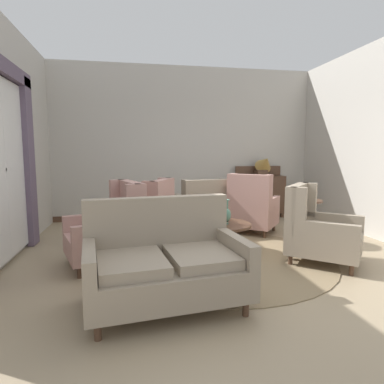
{
  "coord_description": "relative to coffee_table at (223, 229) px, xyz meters",
  "views": [
    {
      "loc": [
        -1.2,
        -4.02,
        1.47
      ],
      "look_at": [
        -0.33,
        0.69,
        0.89
      ],
      "focal_mm": 30.76,
      "sensor_mm": 36.0,
      "label": 1
    }
  ],
  "objects": [
    {
      "name": "armchair_foreground_right",
      "position": [
        -1.03,
        0.63,
        0.09
      ],
      "size": [
        1.04,
        1.02,
        1.05
      ],
      "rotation": [
        0.0,
        0.0,
        4.26
      ],
      "color": "tan",
      "rests_on": "ground"
    },
    {
      "name": "settee",
      "position": [
        -1.0,
        -1.5,
        0.06
      ],
      "size": [
        1.58,
        1.08,
        1.01
      ],
      "rotation": [
        0.0,
        0.0,
        0.12
      ],
      "color": "gray",
      "rests_on": "ground"
    },
    {
      "name": "wall_back",
      "position": [
        -0.1,
        2.73,
        1.3
      ],
      "size": [
        5.93,
        0.08,
        3.32
      ],
      "primitive_type": "cube",
      "color": "#BCB7AD",
      "rests_on": "ground"
    },
    {
      "name": "coffee_table",
      "position": [
        0.0,
        0.0,
        0.0
      ],
      "size": [
        0.83,
        0.83,
        0.44
      ],
      "color": "#4C3323",
      "rests_on": "ground"
    },
    {
      "name": "side_table",
      "position": [
        1.48,
        0.36,
        0.07
      ],
      "size": [
        0.56,
        0.56,
        0.69
      ],
      "color": "#4C3323",
      "rests_on": "ground"
    },
    {
      "name": "armchair_far_left",
      "position": [
        -1.57,
        -0.2,
        0.09
      ],
      "size": [
        1.11,
        1.05,
        1.08
      ],
      "rotation": [
        0.0,
        0.0,
        5.03
      ],
      "color": "tan",
      "rests_on": "ground"
    },
    {
      "name": "sideboard",
      "position": [
        1.56,
        2.43,
        0.18
      ],
      "size": [
        1.08,
        0.35,
        1.15
      ],
      "color": "#4C3323",
      "rests_on": "ground"
    },
    {
      "name": "armchair_near_window",
      "position": [
        -0.01,
        1.43,
        0.07
      ],
      "size": [
        0.96,
        0.91,
        0.98
      ],
      "rotation": [
        0.0,
        0.0,
        3.3
      ],
      "color": "gray",
      "rests_on": "ground"
    },
    {
      "name": "porcelain_vase",
      "position": [
        0.03,
        -0.04,
        0.24
      ],
      "size": [
        0.14,
        0.14,
        0.36
      ],
      "color": "#4C7A66",
      "rests_on": "coffee_table"
    },
    {
      "name": "gramophone",
      "position": [
        1.61,
        2.34,
        0.85
      ],
      "size": [
        0.38,
        0.49,
        0.55
      ],
      "color": "#4C3323",
      "rests_on": "sideboard"
    },
    {
      "name": "window_with_curtains",
      "position": [
        -2.89,
        0.11,
        1.05
      ],
      "size": [
        0.12,
        2.06,
        2.64
      ],
      "color": "silver"
    },
    {
      "name": "ground",
      "position": [
        -0.1,
        -0.52,
        -0.35
      ],
      "size": [
        9.08,
        9.08,
        0.0
      ],
      "primitive_type": "plane",
      "color": "#9E896B"
    },
    {
      "name": "area_rug",
      "position": [
        -0.1,
        -0.22,
        -0.35
      ],
      "size": [
        3.1,
        3.1,
        0.01
      ],
      "primitive_type": "cylinder",
      "color": "#847051",
      "rests_on": "ground"
    },
    {
      "name": "wall_right",
      "position": [
        2.79,
        0.45,
        1.3
      ],
      "size": [
        0.08,
        4.54,
        3.32
      ],
      "primitive_type": "cube",
      "color": "#BCB7AD",
      "rests_on": "ground"
    },
    {
      "name": "wall_left",
      "position": [
        -2.98,
        0.45,
        1.3
      ],
      "size": [
        0.08,
        4.54,
        3.32
      ],
      "primitive_type": "cube",
      "color": "#BCB7AD",
      "rests_on": "ground"
    },
    {
      "name": "armchair_beside_settee",
      "position": [
        0.84,
        1.01,
        0.11
      ],
      "size": [
        1.08,
        1.08,
        1.09
      ],
      "rotation": [
        0.0,
        0.0,
        2.46
      ],
      "color": "tan",
      "rests_on": "ground"
    },
    {
      "name": "baseboard_back",
      "position": [
        -0.1,
        2.67,
        -0.29
      ],
      "size": [
        5.77,
        0.03,
        0.12
      ],
      "primitive_type": "cube",
      "color": "#4C3323",
      "rests_on": "ground"
    },
    {
      "name": "armchair_near_sideboard",
      "position": [
        1.13,
        -0.62,
        0.08
      ],
      "size": [
        1.18,
        1.16,
        1.03
      ],
      "rotation": [
        0.0,
        0.0,
        7.14
      ],
      "color": "gray",
      "rests_on": "ground"
    }
  ]
}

